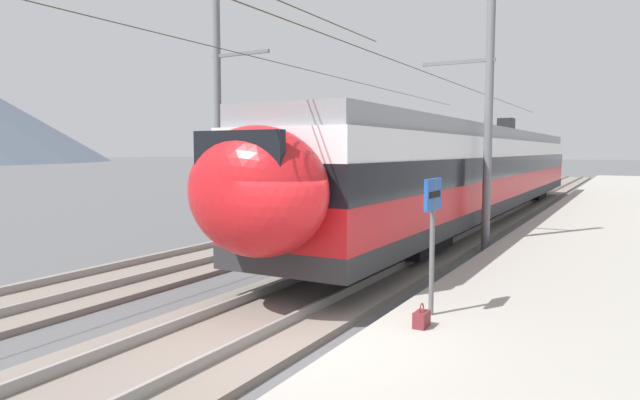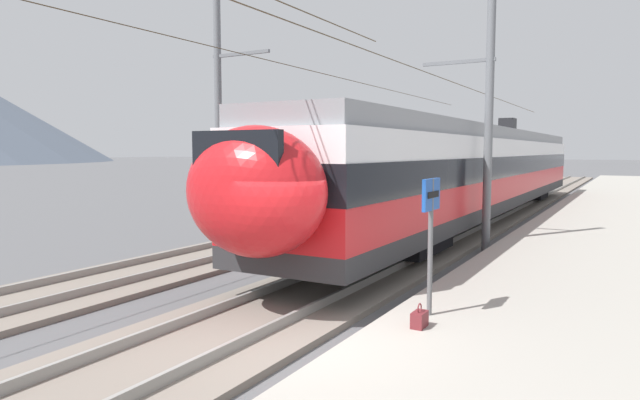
{
  "view_description": "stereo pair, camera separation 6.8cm",
  "coord_description": "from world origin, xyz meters",
  "px_view_note": "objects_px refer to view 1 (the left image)",
  "views": [
    {
      "loc": [
        -6.64,
        -4.08,
        2.97
      ],
      "look_at": [
        6.71,
        3.43,
        1.61
      ],
      "focal_mm": 31.33,
      "sensor_mm": 36.0,
      "label": 1
    },
    {
      "loc": [
        -6.6,
        -4.14,
        2.97
      ],
      "look_at": [
        6.71,
        3.43,
        1.61
      ],
      "focal_mm": 31.33,
      "sensor_mm": 36.0,
      "label": 2
    }
  ],
  "objects_px": {
    "handbag_near_sign": "(421,319)",
    "train_near_platform": "(479,169)",
    "catenary_mast_mid": "(484,120)",
    "catenary_mast_far_side": "(221,109)",
    "train_far_track": "(461,162)",
    "platform_sign": "(433,215)"
  },
  "relations": [
    {
      "from": "catenary_mast_far_side",
      "to": "platform_sign",
      "type": "height_order",
      "value": "catenary_mast_far_side"
    },
    {
      "from": "train_far_track",
      "to": "catenary_mast_far_side",
      "type": "xyz_separation_m",
      "value": [
        -22.72,
        1.77,
        2.11
      ]
    },
    {
      "from": "platform_sign",
      "to": "catenary_mast_mid",
      "type": "bearing_deg",
      "value": 7.92
    },
    {
      "from": "train_near_platform",
      "to": "catenary_mast_mid",
      "type": "xyz_separation_m",
      "value": [
        -6.7,
        -1.71,
        1.62
      ]
    },
    {
      "from": "train_far_track",
      "to": "catenary_mast_far_side",
      "type": "height_order",
      "value": "catenary_mast_far_side"
    },
    {
      "from": "catenary_mast_mid",
      "to": "catenary_mast_far_side",
      "type": "xyz_separation_m",
      "value": [
        -2.06,
        8.0,
        0.49
      ]
    },
    {
      "from": "train_near_platform",
      "to": "handbag_near_sign",
      "type": "relative_size",
      "value": 89.11
    },
    {
      "from": "train_near_platform",
      "to": "catenary_mast_mid",
      "type": "distance_m",
      "value": 7.1
    },
    {
      "from": "handbag_near_sign",
      "to": "train_near_platform",
      "type": "bearing_deg",
      "value": 10.68
    },
    {
      "from": "catenary_mast_far_side",
      "to": "handbag_near_sign",
      "type": "xyz_separation_m",
      "value": [
        -6.64,
        -9.19,
        -3.86
      ]
    },
    {
      "from": "train_far_track",
      "to": "handbag_near_sign",
      "type": "distance_m",
      "value": 30.34
    },
    {
      "from": "platform_sign",
      "to": "handbag_near_sign",
      "type": "relative_size",
      "value": 5.97
    },
    {
      "from": "catenary_mast_mid",
      "to": "platform_sign",
      "type": "bearing_deg",
      "value": -172.08
    },
    {
      "from": "catenary_mast_far_side",
      "to": "platform_sign",
      "type": "xyz_separation_m",
      "value": [
        -5.96,
        -9.12,
        -2.38
      ]
    },
    {
      "from": "train_near_platform",
      "to": "handbag_near_sign",
      "type": "height_order",
      "value": "train_near_platform"
    },
    {
      "from": "handbag_near_sign",
      "to": "train_far_track",
      "type": "bearing_deg",
      "value": 14.19
    },
    {
      "from": "catenary_mast_far_side",
      "to": "handbag_near_sign",
      "type": "bearing_deg",
      "value": -125.83
    },
    {
      "from": "train_far_track",
      "to": "catenary_mast_mid",
      "type": "distance_m",
      "value": 21.64
    },
    {
      "from": "train_near_platform",
      "to": "train_far_track",
      "type": "height_order",
      "value": "same"
    },
    {
      "from": "catenary_mast_mid",
      "to": "catenary_mast_far_side",
      "type": "height_order",
      "value": "catenary_mast_far_side"
    },
    {
      "from": "catenary_mast_far_side",
      "to": "platform_sign",
      "type": "bearing_deg",
      "value": -123.18
    },
    {
      "from": "train_far_track",
      "to": "catenary_mast_mid",
      "type": "height_order",
      "value": "catenary_mast_mid"
    }
  ]
}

